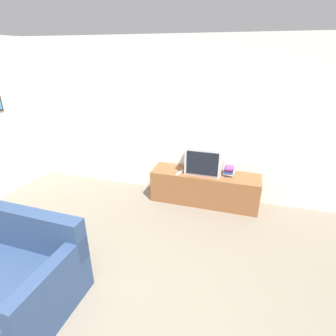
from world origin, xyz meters
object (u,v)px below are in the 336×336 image
Objects in this scene: television at (204,159)px; book_stack at (229,171)px; tv_stand at (204,188)px; remote_on_stand at (180,173)px.

television is 0.44m from book_stack.
television reaches higher than tv_stand.
book_stack is 0.79m from remote_on_stand.
television is at bearing 24.80° from remote_on_stand.
tv_stand is at bearing -169.60° from book_stack.
remote_on_stand is at bearing -162.57° from tv_stand.
television is at bearing 130.89° from tv_stand.
television is at bearing -176.43° from book_stack.
tv_stand is 0.50m from remote_on_stand.
television is 2.87× the size of remote_on_stand.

